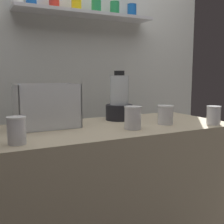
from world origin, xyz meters
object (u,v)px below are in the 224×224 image
object	(u,v)px
juice_cup_carrot_far_left	(17,132)
juice_cup_beet_middle	(166,116)
juice_cup_mango_right	(214,116)
juice_cup_pomegranate_left	(133,118)
blender_pitcher	(119,101)
carrot_display_bin	(48,114)

from	to	relation	value
juice_cup_carrot_far_left	juice_cup_beet_middle	bearing A→B (deg)	6.30
juice_cup_beet_middle	juice_cup_mango_right	distance (m)	0.29
juice_cup_carrot_far_left	juice_cup_pomegranate_left	xyz separation A→B (m)	(0.62, 0.06, 0.00)
juice_cup_beet_middle	blender_pitcher	bearing A→B (deg)	122.02
carrot_display_bin	juice_cup_mango_right	xyz separation A→B (m)	(0.90, -0.37, -0.03)
juice_cup_pomegranate_left	carrot_display_bin	bearing A→B (deg)	146.12
juice_cup_beet_middle	juice_cup_mango_right	bearing A→B (deg)	-28.56
blender_pitcher	carrot_display_bin	bearing A→B (deg)	-175.58
blender_pitcher	juice_cup_mango_right	xyz separation A→B (m)	(0.42, -0.41, -0.07)
carrot_display_bin	juice_cup_carrot_far_left	xyz separation A→B (m)	(-0.22, -0.33, -0.02)
blender_pitcher	juice_cup_pomegranate_left	world-z (taller)	blender_pitcher
carrot_display_bin	juice_cup_beet_middle	bearing A→B (deg)	-19.70
carrot_display_bin	juice_cup_mango_right	world-z (taller)	carrot_display_bin
blender_pitcher	juice_cup_carrot_far_left	world-z (taller)	blender_pitcher
juice_cup_pomegranate_left	juice_cup_beet_middle	xyz separation A→B (m)	(0.25, 0.04, -0.01)
juice_cup_beet_middle	juice_cup_mango_right	xyz separation A→B (m)	(0.25, -0.14, -0.00)
blender_pitcher	juice_cup_mango_right	bearing A→B (deg)	-44.11
juice_cup_pomegranate_left	juice_cup_mango_right	distance (m)	0.51
carrot_display_bin	juice_cup_carrot_far_left	size ratio (longest dim) A/B	2.83
juice_cup_mango_right	juice_cup_pomegranate_left	bearing A→B (deg)	168.64
juice_cup_carrot_far_left	juice_cup_pomegranate_left	world-z (taller)	juice_cup_pomegranate_left
blender_pitcher	juice_cup_carrot_far_left	size ratio (longest dim) A/B	2.69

